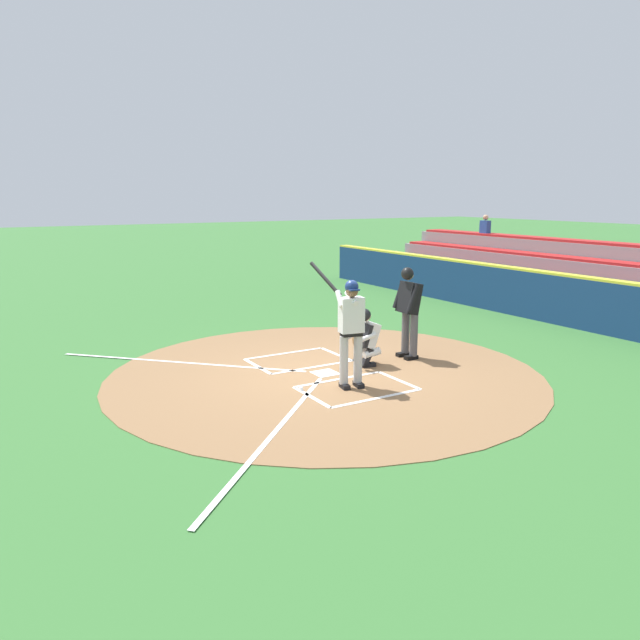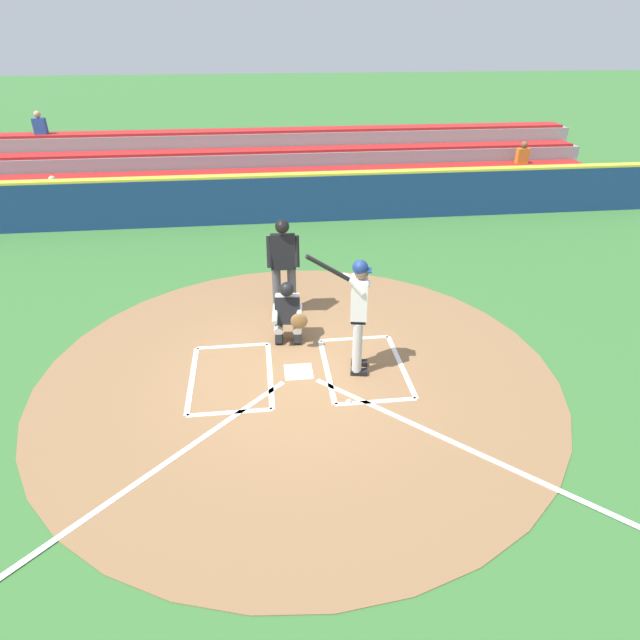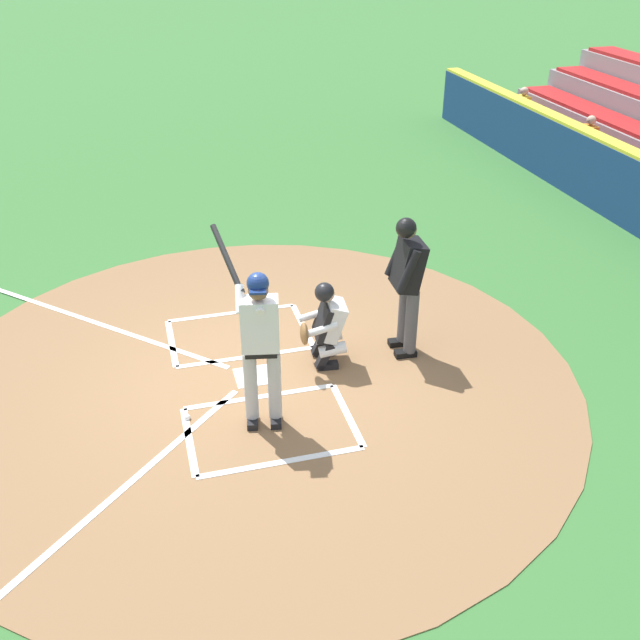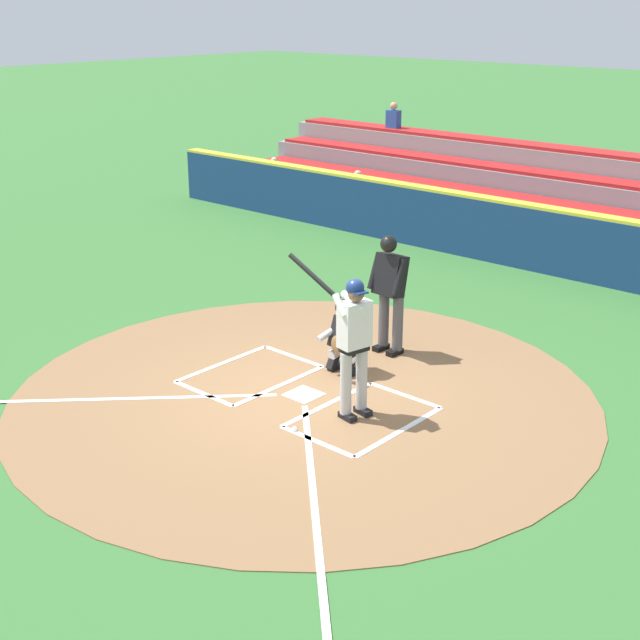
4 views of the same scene
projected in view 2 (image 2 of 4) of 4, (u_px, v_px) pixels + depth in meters
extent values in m
plane|color=#387033|center=(299.00, 372.00, 8.47)|extent=(120.00, 120.00, 0.00)
cylinder|color=olive|center=(299.00, 372.00, 8.47)|extent=(8.00, 8.00, 0.01)
cube|color=white|center=(299.00, 372.00, 8.47)|extent=(0.44, 0.44, 0.01)
cube|color=white|center=(354.00, 339.00, 9.36)|extent=(1.20, 0.08, 0.01)
cube|color=white|center=(376.00, 402.00, 7.79)|extent=(1.20, 0.08, 0.01)
cube|color=white|center=(327.00, 370.00, 8.51)|extent=(0.08, 1.80, 0.01)
cube|color=white|center=(401.00, 365.00, 8.64)|extent=(0.08, 1.80, 0.01)
cube|color=white|center=(233.00, 346.00, 9.14)|extent=(1.20, 0.08, 0.01)
cube|color=white|center=(230.00, 413.00, 7.57)|extent=(1.20, 0.08, 0.01)
cube|color=white|center=(270.00, 374.00, 8.42)|extent=(0.08, 1.80, 0.01)
cube|color=white|center=(192.00, 379.00, 8.29)|extent=(0.08, 1.80, 0.01)
cube|color=white|center=(138.00, 482.00, 6.42)|extent=(3.73, 3.73, 0.01)
cube|color=white|center=(477.00, 453.00, 6.86)|extent=(3.73, 3.73, 0.01)
cylinder|color=#BCBCBC|center=(358.00, 339.00, 8.41)|extent=(0.15, 0.15, 0.84)
cube|color=black|center=(359.00, 363.00, 8.63)|extent=(0.28, 0.17, 0.09)
cylinder|color=#BCBCBC|center=(357.00, 347.00, 8.18)|extent=(0.15, 0.15, 0.84)
cube|color=black|center=(359.00, 372.00, 8.40)|extent=(0.28, 0.17, 0.09)
cube|color=black|center=(358.00, 316.00, 8.07)|extent=(0.28, 0.38, 0.10)
cube|color=white|center=(359.00, 298.00, 7.92)|extent=(0.31, 0.44, 0.60)
sphere|color=brown|center=(362.00, 272.00, 7.72)|extent=(0.21, 0.21, 0.21)
sphere|color=navy|center=(360.00, 268.00, 7.69)|extent=(0.23, 0.23, 0.23)
cube|color=navy|center=(368.00, 270.00, 7.70)|extent=(0.14, 0.19, 0.02)
cylinder|color=white|center=(356.00, 280.00, 7.80)|extent=(0.44, 0.17, 0.21)
cylinder|color=white|center=(356.00, 286.00, 7.62)|extent=(0.28, 0.14, 0.29)
cylinder|color=black|center=(330.00, 269.00, 7.38)|extent=(0.72, 0.23, 0.53)
cylinder|color=black|center=(353.00, 282.00, 7.61)|extent=(0.09, 0.09, 0.08)
cube|color=black|center=(298.00, 339.00, 9.28)|extent=(0.15, 0.27, 0.09)
cube|color=black|center=(297.00, 333.00, 9.17)|extent=(0.15, 0.25, 0.37)
cylinder|color=silver|center=(297.00, 326.00, 9.22)|extent=(0.19, 0.37, 0.21)
cube|color=black|center=(279.00, 339.00, 9.28)|extent=(0.15, 0.27, 0.09)
cube|color=black|center=(279.00, 333.00, 9.17)|extent=(0.15, 0.25, 0.37)
cylinder|color=silver|center=(279.00, 326.00, 9.22)|extent=(0.19, 0.37, 0.21)
cube|color=silver|center=(288.00, 308.00, 9.07)|extent=(0.44, 0.40, 0.52)
cube|color=black|center=(287.00, 311.00, 8.97)|extent=(0.44, 0.26, 0.46)
sphere|color=tan|center=(287.00, 290.00, 8.83)|extent=(0.21, 0.21, 0.21)
sphere|color=black|center=(287.00, 289.00, 8.80)|extent=(0.24, 0.24, 0.24)
cylinder|color=silver|center=(299.00, 314.00, 8.93)|extent=(0.14, 0.46, 0.20)
cylinder|color=silver|center=(275.00, 314.00, 8.92)|extent=(0.14, 0.46, 0.20)
ellipsoid|color=brown|center=(299.00, 321.00, 8.77)|extent=(0.29, 0.13, 0.28)
cylinder|color=#4C4C51|center=(292.00, 288.00, 10.01)|extent=(0.16, 0.16, 0.86)
cube|color=black|center=(293.00, 311.00, 10.19)|extent=(0.14, 0.29, 0.09)
cylinder|color=#4C4C51|center=(277.00, 288.00, 10.00)|extent=(0.16, 0.16, 0.86)
cube|color=black|center=(278.00, 312.00, 10.18)|extent=(0.14, 0.29, 0.09)
cube|color=black|center=(283.00, 252.00, 9.61)|extent=(0.46, 0.39, 0.66)
sphere|color=#9E7051|center=(282.00, 227.00, 9.35)|extent=(0.22, 0.22, 0.22)
sphere|color=black|center=(282.00, 226.00, 9.32)|extent=(0.25, 0.25, 0.25)
cylinder|color=black|center=(297.00, 251.00, 9.54)|extent=(0.12, 0.29, 0.56)
cylinder|color=black|center=(269.00, 252.00, 9.51)|extent=(0.12, 0.29, 0.56)
sphere|color=white|center=(349.00, 401.00, 7.76)|extent=(0.07, 0.07, 0.07)
cube|color=navy|center=(275.00, 199.00, 14.70)|extent=(22.00, 0.36, 1.25)
cube|color=yellow|center=(274.00, 175.00, 14.39)|extent=(22.00, 0.32, 0.06)
cube|color=gray|center=(274.00, 203.00, 15.79)|extent=(20.00, 0.85, 0.45)
cube|color=red|center=(273.00, 194.00, 15.66)|extent=(19.60, 0.72, 0.08)
cube|color=gray|center=(272.00, 188.00, 16.42)|extent=(20.00, 0.85, 0.90)
cube|color=red|center=(272.00, 171.00, 16.18)|extent=(19.60, 0.72, 0.08)
cube|color=gray|center=(271.00, 173.00, 17.05)|extent=(20.00, 0.85, 1.35)
cube|color=red|center=(270.00, 150.00, 16.70)|extent=(19.60, 0.72, 0.08)
cube|color=gray|center=(269.00, 160.00, 17.68)|extent=(20.00, 0.85, 1.80)
cube|color=red|center=(268.00, 130.00, 17.23)|extent=(19.60, 0.72, 0.08)
cube|color=orange|center=(522.00, 156.00, 16.83)|extent=(0.36, 0.22, 0.46)
sphere|color=brown|center=(524.00, 145.00, 16.67)|extent=(0.20, 0.20, 0.20)
cube|color=orange|center=(55.00, 192.00, 14.85)|extent=(0.36, 0.22, 0.46)
sphere|color=beige|center=(52.00, 180.00, 14.69)|extent=(0.20, 0.20, 0.20)
cube|color=#284C9E|center=(40.00, 126.00, 16.33)|extent=(0.36, 0.22, 0.46)
sphere|color=tan|center=(37.00, 114.00, 16.17)|extent=(0.20, 0.20, 0.20)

